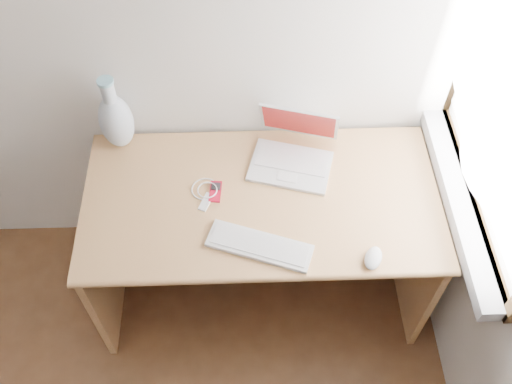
{
  "coord_description": "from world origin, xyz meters",
  "views": [
    {
      "loc": [
        0.87,
        0.06,
        2.55
      ],
      "look_at": [
        0.92,
        1.35,
        0.81
      ],
      "focal_mm": 40.0,
      "sensor_mm": 36.0,
      "label": 1
    }
  ],
  "objects_px": {
    "desk": "(260,210)",
    "laptop": "(290,152)",
    "external_keyboard": "(260,246)",
    "vase": "(116,120)"
  },
  "relations": [
    {
      "from": "desk",
      "to": "external_keyboard",
      "type": "distance_m",
      "value": 0.38
    },
    {
      "from": "external_keyboard",
      "to": "vase",
      "type": "distance_m",
      "value": 0.78
    },
    {
      "from": "desk",
      "to": "external_keyboard",
      "type": "relative_size",
      "value": 3.47
    },
    {
      "from": "laptop",
      "to": "vase",
      "type": "xyz_separation_m",
      "value": [
        -0.7,
        0.11,
        0.09
      ]
    },
    {
      "from": "laptop",
      "to": "vase",
      "type": "relative_size",
      "value": 1.05
    },
    {
      "from": "vase",
      "to": "desk",
      "type": "bearing_deg",
      "value": -20.63
    },
    {
      "from": "desk",
      "to": "laptop",
      "type": "bearing_deg",
      "value": 39.82
    },
    {
      "from": "vase",
      "to": "external_keyboard",
      "type": "bearing_deg",
      "value": -43.37
    },
    {
      "from": "laptop",
      "to": "external_keyboard",
      "type": "xyz_separation_m",
      "value": [
        -0.14,
        -0.42,
        -0.04
      ]
    },
    {
      "from": "desk",
      "to": "laptop",
      "type": "distance_m",
      "value": 0.31
    }
  ]
}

